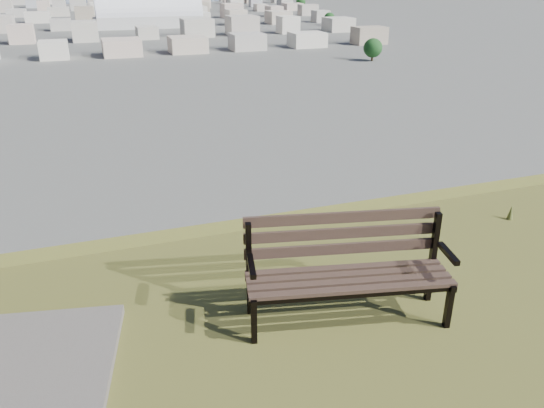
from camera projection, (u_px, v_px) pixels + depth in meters
name	position (u px, v px, depth m)	size (l,w,h in m)	color
park_bench	(347.00, 264.00, 4.60)	(1.84, 0.92, 0.92)	#3E2F24
arena	(149.00, 16.00, 283.24)	(54.62, 23.61, 22.94)	silver
city_blocks	(79.00, 11.00, 352.37)	(395.00, 361.00, 7.00)	beige
city_trees	(28.00, 18.00, 278.71)	(406.52, 387.20, 9.98)	#372A1B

